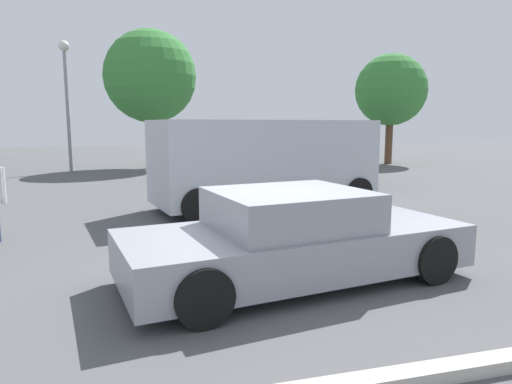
{
  "coord_description": "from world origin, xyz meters",
  "views": [
    {
      "loc": [
        -1.67,
        -5.72,
        2.06
      ],
      "look_at": [
        0.38,
        1.83,
        0.9
      ],
      "focal_mm": 32.12,
      "sensor_mm": 36.0,
      "label": 1
    }
  ],
  "objects_px": {
    "van_white": "(265,161)",
    "suv_dark": "(304,152)",
    "sedan_foreground": "(294,239)",
    "light_post_near": "(66,82)"
  },
  "relations": [
    {
      "from": "suv_dark",
      "to": "light_post_near",
      "type": "distance_m",
      "value": 10.93
    },
    {
      "from": "van_white",
      "to": "suv_dark",
      "type": "xyz_separation_m",
      "value": [
        2.59,
        4.04,
        -0.06
      ]
    },
    {
      "from": "van_white",
      "to": "suv_dark",
      "type": "relative_size",
      "value": 1.1
    },
    {
      "from": "sedan_foreground",
      "to": "light_post_near",
      "type": "bearing_deg",
      "value": 96.72
    },
    {
      "from": "sedan_foreground",
      "to": "suv_dark",
      "type": "bearing_deg",
      "value": 58.51
    },
    {
      "from": "suv_dark",
      "to": "light_post_near",
      "type": "height_order",
      "value": "light_post_near"
    },
    {
      "from": "suv_dark",
      "to": "light_post_near",
      "type": "xyz_separation_m",
      "value": [
        -8.32,
        6.56,
        2.72
      ]
    },
    {
      "from": "sedan_foreground",
      "to": "van_white",
      "type": "xyz_separation_m",
      "value": [
        1.12,
        5.17,
        0.6
      ]
    },
    {
      "from": "sedan_foreground",
      "to": "van_white",
      "type": "relative_size",
      "value": 0.85
    },
    {
      "from": "light_post_near",
      "to": "sedan_foreground",
      "type": "bearing_deg",
      "value": -73.71
    }
  ]
}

